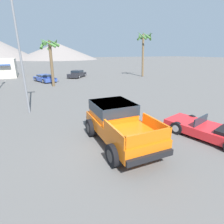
# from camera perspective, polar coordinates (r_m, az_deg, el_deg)

# --- Properties ---
(ground_plane) EXTENTS (320.00, 320.00, 0.00)m
(ground_plane) POSITION_cam_1_polar(r_m,az_deg,el_deg) (8.76, 0.43, -10.05)
(ground_plane) COLOR #5B5956
(orange_pickup_truck) EXTENTS (2.49, 4.93, 1.87)m
(orange_pickup_truck) POSITION_cam_1_polar(r_m,az_deg,el_deg) (8.53, 1.88, -2.92)
(orange_pickup_truck) COLOR orange
(orange_pickup_truck) RESTS_ON ground_plane
(red_convertible_car) EXTENTS (2.83, 4.59, 1.04)m
(red_convertible_car) POSITION_cam_1_polar(r_m,az_deg,el_deg) (10.36, 29.14, -5.32)
(red_convertible_car) COLOR red
(red_convertible_car) RESTS_ON ground_plane
(parked_car_blue) EXTENTS (3.17, 4.65, 1.09)m
(parked_car_blue) POSITION_cam_1_polar(r_m,az_deg,el_deg) (28.92, -21.14, 10.32)
(parked_car_blue) COLOR #334C9E
(parked_car_blue) RESTS_ON ground_plane
(parked_car_dark) EXTENTS (4.11, 4.52, 1.23)m
(parked_car_dark) POSITION_cam_1_polar(r_m,az_deg,el_deg) (32.59, -11.31, 12.14)
(parked_car_dark) COLOR #232328
(parked_car_dark) RESTS_ON ground_plane
(street_lamp_post) EXTENTS (0.90, 0.24, 8.71)m
(street_lamp_post) POSITION_cam_1_polar(r_m,az_deg,el_deg) (13.72, -28.48, 20.58)
(street_lamp_post) COLOR slate
(street_lamp_post) RESTS_ON ground_plane
(palm_tree_short) EXTENTS (3.04, 2.94, 7.72)m
(palm_tree_short) POSITION_cam_1_polar(r_m,az_deg,el_deg) (33.65, 10.44, 21.31)
(palm_tree_short) COLOR brown
(palm_tree_short) RESTS_ON ground_plane
(palm_tree_leaning) EXTENTS (2.49, 2.71, 5.98)m
(palm_tree_leaning) POSITION_cam_1_polar(r_m,az_deg,el_deg) (24.22, -19.65, 18.49)
(palm_tree_leaning) COLOR brown
(palm_tree_leaning) RESTS_ON ground_plane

